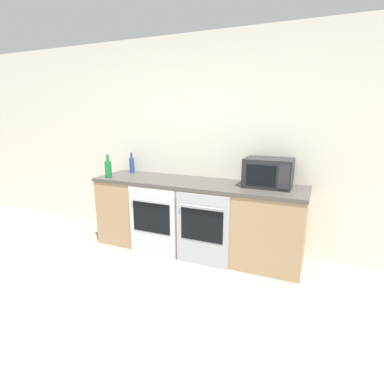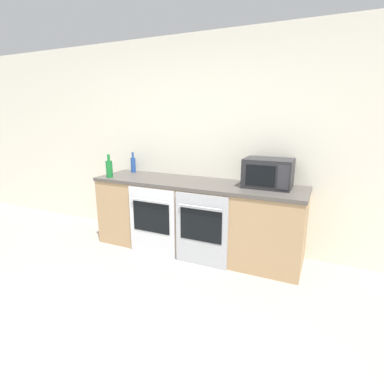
{
  "view_description": "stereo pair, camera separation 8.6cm",
  "coord_description": "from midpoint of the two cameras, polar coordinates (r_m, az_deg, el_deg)",
  "views": [
    {
      "loc": [
        1.35,
        -1.15,
        1.65
      ],
      "look_at": [
        -0.05,
        2.07,
        0.75
      ],
      "focal_mm": 28.0,
      "sensor_mm": 36.0,
      "label": 1
    },
    {
      "loc": [
        1.42,
        -1.12,
        1.65
      ],
      "look_at": [
        -0.05,
        2.07,
        0.75
      ],
      "focal_mm": 28.0,
      "sensor_mm": 36.0,
      "label": 2
    }
  ],
  "objects": [
    {
      "name": "ground_plane",
      "position": [
        2.44,
        -21.61,
        -29.49
      ],
      "size": [
        16.0,
        16.0,
        0.0
      ],
      "primitive_type": "plane",
      "color": "gray"
    },
    {
      "name": "wall_back",
      "position": [
        3.84,
        3.59,
        9.12
      ],
      "size": [
        10.0,
        0.06,
        2.6
      ],
      "color": "silver",
      "rests_on": "ground_plane"
    },
    {
      "name": "counter_back",
      "position": [
        3.7,
        1.38,
        -4.7
      ],
      "size": [
        2.57,
        0.67,
        0.88
      ],
      "color": "tan",
      "rests_on": "ground_plane"
    },
    {
      "name": "oven_left",
      "position": [
        3.6,
        -6.98,
        -5.65
      ],
      "size": [
        0.61,
        0.06,
        0.83
      ],
      "color": "silver",
      "rests_on": "ground_plane"
    },
    {
      "name": "oven_right",
      "position": [
        3.33,
        2.5,
        -7.28
      ],
      "size": [
        0.61,
        0.06,
        0.83
      ],
      "color": "#A8AAAF",
      "rests_on": "ground_plane"
    },
    {
      "name": "microwave",
      "position": [
        3.39,
        15.01,
        3.51
      ],
      "size": [
        0.52,
        0.36,
        0.32
      ],
      "color": "#232326",
      "rests_on": "counter_back"
    },
    {
      "name": "bottle_blue",
      "position": [
        4.24,
        -10.57,
        5.18
      ],
      "size": [
        0.07,
        0.07,
        0.28
      ],
      "color": "#234793",
      "rests_on": "counter_back"
    },
    {
      "name": "bottle_green",
      "position": [
        3.95,
        -14.89,
        4.39
      ],
      "size": [
        0.08,
        0.08,
        0.29
      ],
      "color": "#19722D",
      "rests_on": "counter_back"
    }
  ]
}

